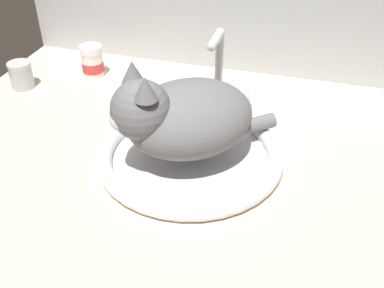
{
  "coord_description": "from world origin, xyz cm",
  "views": [
    {
      "loc": [
        21.31,
        -73.16,
        60.07
      ],
      "look_at": [
        0.41,
        -1.19,
        7.0
      ],
      "focal_mm": 42.78,
      "sensor_mm": 36.0,
      "label": 1
    }
  ],
  "objects": [
    {
      "name": "countertop",
      "position": [
        0.0,
        0.0,
        1.5
      ],
      "size": [
        120.2,
        83.92,
        3.0
      ],
      "primitive_type": "cube",
      "color": "beige",
      "rests_on": "ground"
    },
    {
      "name": "sink_basin",
      "position": [
        0.41,
        -1.19,
        4.41
      ],
      "size": [
        38.1,
        38.1,
        3.15
      ],
      "color": "white",
      "rests_on": "countertop"
    },
    {
      "name": "cat",
      "position": [
        -1.27,
        -2.63,
        13.87
      ],
      "size": [
        32.21,
        31.63,
        19.53
      ],
      "color": "slate",
      "rests_on": "sink_basin"
    },
    {
      "name": "pill_bottle",
      "position": [
        -36.02,
        28.04,
        6.99
      ],
      "size": [
        6.0,
        6.0,
        8.59
      ],
      "color": "white",
      "rests_on": "countertop"
    },
    {
      "name": "metal_jar",
      "position": [
        -50.78,
        16.84,
        6.46
      ],
      "size": [
        5.99,
        5.99,
        6.89
      ],
      "color": "#B2B5BA",
      "rests_on": "countertop"
    },
    {
      "name": "backsplash_wall",
      "position": [
        0.0,
        43.16,
        17.36
      ],
      "size": [
        120.2,
        2.4,
        34.73
      ],
      "primitive_type": "cube",
      "color": "#B2B7BC",
      "rests_on": "ground"
    },
    {
      "name": "faucet",
      "position": [
        0.41,
        22.04,
        10.62
      ],
      "size": [
        16.46,
        11.08,
        19.32
      ],
      "color": "silver",
      "rests_on": "countertop"
    }
  ]
}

